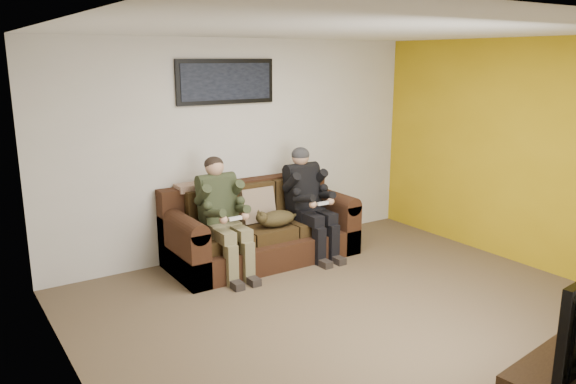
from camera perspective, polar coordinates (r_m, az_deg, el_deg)
floor at (r=5.51m, az=7.10°, el=-12.11°), size 5.00×5.00×0.00m
ceiling at (r=4.98m, az=8.00°, el=15.98°), size 5.00×5.00×0.00m
wall_back at (r=6.92m, az=-4.70°, el=4.53°), size 5.00×0.00×5.00m
wall_left at (r=3.98m, az=-20.99°, el=-3.05°), size 0.00×4.50×4.50m
wall_right at (r=6.96m, az=23.39°, el=3.52°), size 0.00×4.50×4.50m
accent_wall_right at (r=6.95m, az=23.34°, el=3.51°), size 0.00×4.50×4.50m
sofa at (r=6.78m, az=-2.93°, el=-3.92°), size 2.25×0.97×0.92m
throw_pillow at (r=6.73m, az=-3.14°, el=-1.33°), size 0.43×0.20×0.43m
throw_blanket at (r=6.57m, az=-9.37°, el=0.54°), size 0.46×0.22×0.08m
person_left at (r=6.24m, az=-6.69°, el=-1.79°), size 0.51×0.87×1.31m
person_right at (r=6.82m, az=2.04°, el=-0.37°), size 0.51×0.86×1.31m
cat at (r=6.54m, az=-1.29°, el=-2.70°), size 0.66×0.26×0.24m
framed_poster at (r=6.71m, az=-6.31°, el=11.09°), size 1.25×0.05×0.52m
tv_stand at (r=4.52m, az=26.91°, el=-16.75°), size 1.37×0.60×0.42m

